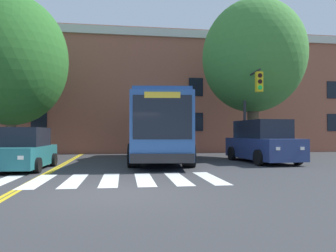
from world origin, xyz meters
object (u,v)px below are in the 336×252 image
(car_teal_near_lane, at_px, (25,150))
(car_grey_behind_bus, at_px, (148,139))
(city_bus, at_px, (161,127))
(traffic_light_near_corner, at_px, (251,98))
(street_tree_curbside_small, at_px, (12,60))
(street_tree_curbside_large, at_px, (253,56))
(car_navy_far_lane, at_px, (262,142))

(car_teal_near_lane, bearing_deg, car_grey_behind_bus, 63.77)
(city_bus, height_order, traffic_light_near_corner, traffic_light_near_corner)
(car_teal_near_lane, bearing_deg, street_tree_curbside_small, 113.01)
(car_grey_behind_bus, xyz_separation_m, street_tree_curbside_small, (-8.43, -7.69, 4.59))
(traffic_light_near_corner, relative_size, street_tree_curbside_large, 0.53)
(car_navy_far_lane, xyz_separation_m, street_tree_curbside_large, (0.75, 2.93, 5.25))
(car_teal_near_lane, height_order, traffic_light_near_corner, traffic_light_near_corner)
(city_bus, xyz_separation_m, street_tree_curbside_small, (-8.30, 1.81, 3.82))
(car_grey_behind_bus, relative_size, street_tree_curbside_large, 0.52)
(car_navy_far_lane, relative_size, car_grey_behind_bus, 1.03)
(car_grey_behind_bus, distance_m, traffic_light_near_corner, 11.53)
(street_tree_curbside_small, bearing_deg, car_navy_far_lane, -13.52)
(city_bus, distance_m, traffic_light_near_corner, 5.16)
(city_bus, relative_size, car_grey_behind_bus, 2.11)
(car_navy_far_lane, bearing_deg, city_bus, 164.57)
(car_teal_near_lane, distance_m, traffic_light_near_corner, 11.58)
(city_bus, height_order, car_navy_far_lane, city_bus)
(city_bus, distance_m, car_grey_behind_bus, 9.54)
(city_bus, relative_size, car_teal_near_lane, 2.56)
(car_grey_behind_bus, bearing_deg, car_teal_near_lane, -116.23)
(car_grey_behind_bus, height_order, street_tree_curbside_large, street_tree_curbside_large)
(city_bus, height_order, car_teal_near_lane, city_bus)
(car_teal_near_lane, bearing_deg, traffic_light_near_corner, 12.78)
(car_teal_near_lane, bearing_deg, car_navy_far_lane, 9.12)
(street_tree_curbside_small, bearing_deg, street_tree_curbside_large, -1.26)
(street_tree_curbside_large, bearing_deg, street_tree_curbside_small, 178.74)
(car_grey_behind_bus, bearing_deg, traffic_light_near_corner, -65.32)
(street_tree_curbside_small, bearing_deg, car_teal_near_lane, -66.99)
(car_navy_far_lane, distance_m, traffic_light_near_corner, 2.50)
(city_bus, relative_size, traffic_light_near_corner, 2.08)
(traffic_light_near_corner, bearing_deg, city_bus, 171.16)
(city_bus, relative_size, car_navy_far_lane, 2.06)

